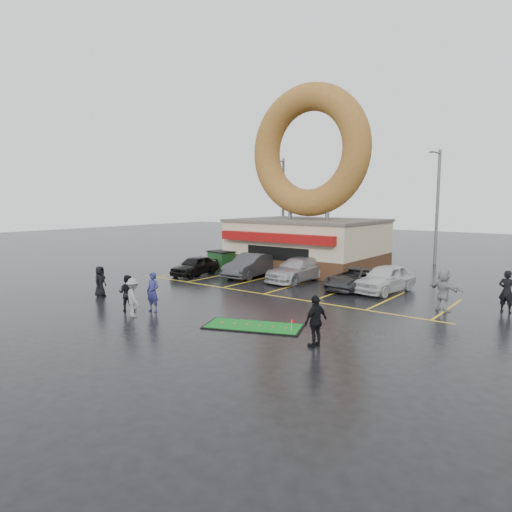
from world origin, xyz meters
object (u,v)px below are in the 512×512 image
Objects in this scene: person_blue at (153,292)px; car_silver at (298,269)px; streetlight_left at (283,203)px; car_dgrey at (251,265)px; car_black at (195,266)px; streetlight_mid at (437,204)px; person_cameraman at (316,321)px; donut_shop at (308,209)px; car_grey at (353,279)px; putting_green at (254,326)px; dumpster at (221,261)px; car_white at (385,278)px.

car_silver is at bearing 75.80° from person_blue.
streetlight_left is 24.54m from person_blue.
car_black is at bearing -157.65° from car_dgrey.
streetlight_mid is at bearing 53.54° from car_dgrey.
donut_shop is at bearing -136.85° from person_cameraman.
streetlight_mid is at bearing 89.17° from car_grey.
putting_green is (4.26, -10.06, -0.70)m from car_silver.
person_cameraman is (2.82, -23.61, -3.86)m from streetlight_mid.
car_dgrey is at bearing -121.78° from person_cameraman.
person_cameraman is at bearing -26.45° from dumpster.
streetlight_mid is 1.77× the size of car_silver.
person_cameraman reaches higher than person_blue.
putting_green is (5.28, 0.80, -0.88)m from person_blue.
car_grey is at bearing 5.36° from car_black.
donut_shop is 9.08m from car_grey.
streetlight_mid is at bearing 67.66° from person_blue.
putting_green is (7.55, -9.39, -0.75)m from car_dgrey.
streetlight_left is 5.00× the size of dumpster.
person_cameraman reaches higher than car_silver.
donut_shop reaches higher than streetlight_mid.
car_dgrey is 9.09m from car_white.
car_grey is at bearing -42.58° from streetlight_left.
dumpster is at bearing -133.45° from streetlight_mid.
putting_green is (-0.44, -22.98, -4.75)m from streetlight_mid.
streetlight_left is 2.30× the size of car_black.
person_cameraman is at bearing -57.91° from donut_shop.
person_cameraman reaches higher than car_grey.
streetlight_left is 2.08× the size of putting_green.
car_dgrey is 1.09× the size of putting_green.
car_dgrey is 1.05× the size of car_white.
streetlight_mid is 13.89m from car_grey.
streetlight_mid reaches higher than car_dgrey.
person_blue is 0.99× the size of person_cameraman.
putting_green is (-3.26, 0.64, -0.89)m from person_cameraman.
car_dgrey is at bearing 22.12° from car_black.
car_dgrey is 2.59× the size of person_blue.
car_dgrey is 3.93m from dumpster.
donut_shop reaches higher than car_white.
dumpster is (-12.80, 0.54, -0.12)m from car_white.
putting_green is at bearing -0.22° from person_blue.
dumpster is (-11.03, 0.86, 0.03)m from car_grey.
car_white is at bearing 49.14° from person_blue.
person_cameraman is 1.03× the size of dumpster.
streetlight_mid is at bearing 48.62° from donut_shop.
putting_green is at bearing -40.85° from car_black.
streetlight_left is 1.99× the size of car_white.
donut_shop is 3.04× the size of car_grey.
person_blue is 12.89m from dumpster.
person_cameraman is at bearing -69.12° from car_grey.
streetlight_mid is (14.00, 1.00, 0.00)m from streetlight_left.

